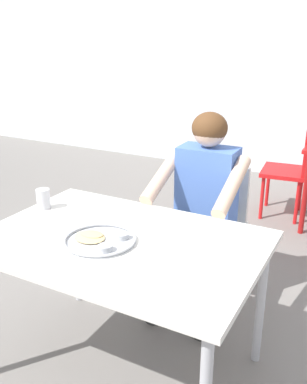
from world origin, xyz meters
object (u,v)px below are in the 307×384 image
(chair_red_left, at_px, (294,165))
(drinking_cup, at_px, (43,198))
(table_foreground, at_px, (121,252))
(chair_foreground, at_px, (212,219))
(diner_foreground, at_px, (201,196))
(thali_tray, at_px, (100,240))

(chair_red_left, bearing_deg, drinking_cup, -110.90)
(table_foreground, distance_m, chair_foreground, 0.95)
(chair_foreground, bearing_deg, diner_foreground, -89.21)
(table_foreground, bearing_deg, diner_foreground, 82.05)
(drinking_cup, distance_m, chair_foreground, 1.08)
(thali_tray, bearing_deg, diner_foreground, 78.34)
(drinking_cup, relative_size, chair_foreground, 0.13)
(table_foreground, xyz_separation_m, thali_tray, (-0.06, -0.07, 0.08))
(thali_tray, height_order, diner_foreground, diner_foreground)
(chair_red_left, bearing_deg, table_foreground, -97.57)
(drinking_cup, bearing_deg, thali_tray, -20.67)
(thali_tray, height_order, drinking_cup, drinking_cup)
(chair_foreground, xyz_separation_m, chair_red_left, (0.22, 1.46, 0.01))
(drinking_cup, xyz_separation_m, chair_red_left, (0.87, 2.28, -0.28))
(diner_foreground, bearing_deg, chair_red_left, 82.59)
(table_foreground, bearing_deg, chair_foreground, 84.09)
(chair_red_left, bearing_deg, chair_foreground, -98.62)
(thali_tray, xyz_separation_m, drinking_cup, (-0.49, 0.18, 0.05))
(table_foreground, distance_m, chair_red_left, 2.42)
(chair_foreground, xyz_separation_m, diner_foreground, (0.00, -0.22, 0.23))
(table_foreground, xyz_separation_m, chair_red_left, (0.32, 2.39, -0.16))
(drinking_cup, distance_m, chair_red_left, 2.45)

